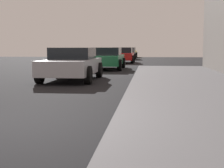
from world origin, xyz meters
TOP-DOWN VIEW (x-y plane):
  - car_silver at (-0.38, 8.05)m, footprint 1.97×4.19m
  - car_green at (0.14, 14.91)m, footprint 1.99×4.49m
  - car_red at (0.45, 23.17)m, footprint 1.98×4.10m
  - car_black at (0.30, 31.63)m, footprint 1.94×4.06m
  - car_yellow at (0.17, 38.71)m, footprint 1.96×4.55m

SIDE VIEW (x-z plane):
  - car_black at x=0.30m, z-range 0.01..1.28m
  - car_red at x=0.45m, z-range 0.01..1.28m
  - car_silver at x=-0.38m, z-range 0.01..1.28m
  - car_yellow at x=0.17m, z-range 0.01..1.28m
  - car_green at x=0.14m, z-range 0.01..1.28m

